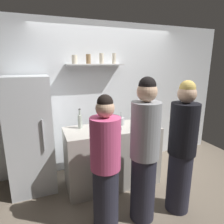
{
  "coord_description": "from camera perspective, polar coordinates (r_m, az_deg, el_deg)",
  "views": [
    {
      "loc": [
        -1.14,
        -2.08,
        1.89
      ],
      "look_at": [
        -0.15,
        0.54,
        1.19
      ],
      "focal_mm": 30.77,
      "sensor_mm": 36.0,
      "label": 1
    }
  ],
  "objects": [
    {
      "name": "person_blonde",
      "position": [
        2.59,
        20.0,
        -10.51
      ],
      "size": [
        0.34,
        0.34,
        1.71
      ],
      "rotation": [
        0.0,
        0.0,
        1.2
      ],
      "color": "#262633",
      "rests_on": "ground"
    },
    {
      "name": "wine_bottle_dark_glass",
      "position": [
        2.95,
        10.67,
        -2.5
      ],
      "size": [
        0.07,
        0.07,
        0.32
      ],
      "color": "black",
      "rests_on": "counter"
    },
    {
      "name": "water_bottle_plastic",
      "position": [
        3.41,
        8.75,
        -0.71
      ],
      "size": [
        0.08,
        0.08,
        0.21
      ],
      "color": "silver",
      "rests_on": "counter"
    },
    {
      "name": "person_pink_top",
      "position": [
        2.24,
        -1.93,
        -15.59
      ],
      "size": [
        0.34,
        0.34,
        1.59
      ],
      "rotation": [
        0.0,
        0.0,
        2.25
      ],
      "color": "#262633",
      "rests_on": "ground"
    },
    {
      "name": "utensil_holder",
      "position": [
        3.08,
        2.56,
        -2.74
      ],
      "size": [
        0.12,
        0.12,
        0.22
      ],
      "color": "#B2B2B7",
      "rests_on": "counter"
    },
    {
      "name": "ground_plane",
      "position": [
        3.03,
        6.9,
        -24.62
      ],
      "size": [
        5.28,
        5.28,
        0.0
      ],
      "primitive_type": "plane",
      "color": "#726656"
    },
    {
      "name": "baking_pan",
      "position": [
        2.88,
        -1.21,
        -4.7
      ],
      "size": [
        0.34,
        0.24,
        0.05
      ],
      "primitive_type": "cube",
      "color": "gray",
      "rests_on": "counter"
    },
    {
      "name": "back_wall_assembly",
      "position": [
        3.57,
        -1.78,
        4.58
      ],
      "size": [
        4.8,
        0.32,
        2.6
      ],
      "color": "white",
      "rests_on": "ground"
    },
    {
      "name": "wine_bottle_pale_glass",
      "position": [
        2.94,
        -9.49,
        -2.65
      ],
      "size": [
        0.07,
        0.07,
        0.3
      ],
      "color": "#B2BFB2",
      "rests_on": "counter"
    },
    {
      "name": "person_grey_hoodie",
      "position": [
        2.32,
        9.58,
        -11.91
      ],
      "size": [
        0.34,
        0.34,
        1.76
      ],
      "rotation": [
        0.0,
        0.0,
        6.06
      ],
      "color": "#262633",
      "rests_on": "ground"
    },
    {
      "name": "counter",
      "position": [
        3.14,
        0.0,
        -12.88
      ],
      "size": [
        1.44,
        0.63,
        0.94
      ],
      "primitive_type": "cube",
      "color": "#B7B2A8",
      "rests_on": "ground"
    },
    {
      "name": "refrigerator",
      "position": [
        3.11,
        -22.98,
        -6.32
      ],
      "size": [
        0.62,
        0.64,
        1.73
      ],
      "color": "silver",
      "rests_on": "ground"
    }
  ]
}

